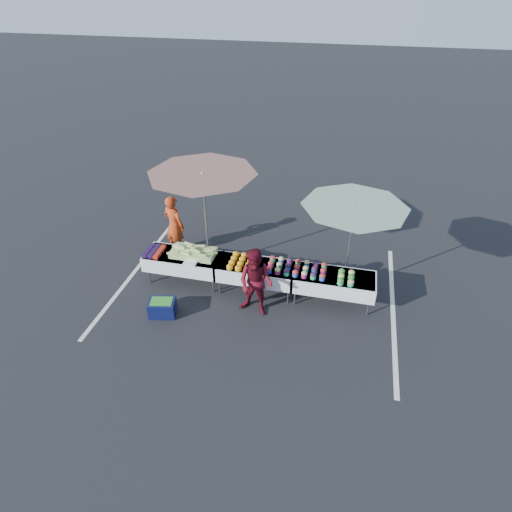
% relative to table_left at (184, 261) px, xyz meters
% --- Properties ---
extents(ground, '(80.00, 80.00, 0.00)m').
position_rel_table_left_xyz_m(ground, '(1.80, 0.00, -0.58)').
color(ground, black).
extents(stripe_left, '(0.10, 5.00, 0.00)m').
position_rel_table_left_xyz_m(stripe_left, '(-1.40, 0.00, -0.58)').
color(stripe_left, silver).
rests_on(stripe_left, ground).
extents(stripe_right, '(0.10, 5.00, 0.00)m').
position_rel_table_left_xyz_m(stripe_right, '(5.00, 0.00, -0.58)').
color(stripe_right, silver).
rests_on(stripe_right, ground).
extents(table_left, '(1.86, 0.81, 0.75)m').
position_rel_table_left_xyz_m(table_left, '(0.00, 0.00, 0.00)').
color(table_left, white).
rests_on(table_left, ground).
extents(table_center, '(1.86, 0.81, 0.75)m').
position_rel_table_left_xyz_m(table_center, '(1.80, 0.00, 0.00)').
color(table_center, white).
rests_on(table_center, ground).
extents(table_right, '(1.86, 0.81, 0.75)m').
position_rel_table_left_xyz_m(table_right, '(3.60, 0.00, 0.00)').
color(table_right, white).
rests_on(table_right, ground).
extents(berry_punnets, '(0.40, 0.54, 0.08)m').
position_rel_table_left_xyz_m(berry_punnets, '(-0.71, -0.06, 0.21)').
color(berry_punnets, black).
rests_on(berry_punnets, table_left).
extents(corn_pile, '(1.16, 0.57, 0.26)m').
position_rel_table_left_xyz_m(corn_pile, '(0.26, 0.04, 0.26)').
color(corn_pile, '#9EC665').
rests_on(corn_pile, table_left).
extents(plastic_bags, '(0.30, 0.25, 0.05)m').
position_rel_table_left_xyz_m(plastic_bags, '(0.30, -0.30, 0.19)').
color(plastic_bags, white).
rests_on(plastic_bags, table_left).
extents(carrot_bowls, '(0.55, 0.69, 0.11)m').
position_rel_table_left_xyz_m(carrot_bowls, '(1.45, -0.01, 0.22)').
color(carrot_bowls, '#F1A51A').
rests_on(carrot_bowls, table_center).
extents(potato_cups, '(1.34, 0.58, 0.16)m').
position_rel_table_left_xyz_m(potato_cups, '(2.75, 0.00, 0.25)').
color(potato_cups, blue).
rests_on(potato_cups, table_right).
extents(bean_baskets, '(0.36, 0.50, 0.15)m').
position_rel_table_left_xyz_m(bean_baskets, '(3.86, -0.10, 0.24)').
color(bean_baskets, '#2BAD6E').
rests_on(bean_baskets, table_right).
extents(vendor, '(0.71, 0.59, 1.68)m').
position_rel_table_left_xyz_m(vendor, '(-0.68, 1.14, 0.26)').
color(vendor, '#B13814').
rests_on(vendor, ground).
extents(customer, '(0.90, 0.76, 1.64)m').
position_rel_table_left_xyz_m(customer, '(1.97, -0.75, 0.24)').
color(customer, '#570D19').
rests_on(customer, ground).
extents(umbrella_left, '(2.96, 2.96, 2.62)m').
position_rel_table_left_xyz_m(umbrella_left, '(0.38, 0.72, 1.79)').
color(umbrella_left, black).
rests_on(umbrella_left, ground).
extents(umbrella_right, '(2.51, 2.51, 2.34)m').
position_rel_table_left_xyz_m(umbrella_right, '(3.84, 0.40, 1.54)').
color(umbrella_right, black).
rests_on(umbrella_right, ground).
extents(storage_bin, '(0.65, 0.53, 0.38)m').
position_rel_table_left_xyz_m(storage_bin, '(-0.04, -1.30, -0.39)').
color(storage_bin, '#0C123D').
rests_on(storage_bin, ground).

